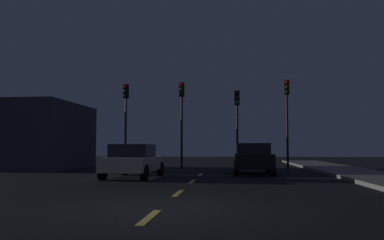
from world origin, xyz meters
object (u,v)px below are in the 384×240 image
traffic_signal_far_left (126,110)px  traffic_signal_center_left (182,109)px  car_stopped_ahead (253,158)px  car_adjacent_lane (134,161)px  traffic_signal_far_right (287,107)px  traffic_signal_center_right (237,114)px

traffic_signal_far_left → traffic_signal_center_left: bearing=0.0°
car_stopped_ahead → car_adjacent_lane: size_ratio=0.96×
car_stopped_ahead → traffic_signal_far_right: bearing=61.7°
traffic_signal_far_left → car_stopped_ahead: bearing=-28.8°
car_stopped_ahead → car_adjacent_lane: bearing=-150.5°
car_stopped_ahead → traffic_signal_center_right: bearing=99.5°
traffic_signal_center_left → traffic_signal_center_right: traffic_signal_center_left is taller
traffic_signal_center_right → traffic_signal_far_right: 3.04m
traffic_signal_far_left → traffic_signal_far_right: bearing=0.0°
traffic_signal_far_right → car_adjacent_lane: traffic_signal_far_right is taller
traffic_signal_far_right → traffic_signal_far_left: bearing=-180.0°
traffic_signal_far_right → car_adjacent_lane: bearing=-136.3°
car_stopped_ahead → traffic_signal_center_left: bearing=134.3°
traffic_signal_center_left → car_adjacent_lane: 7.94m
traffic_signal_center_right → traffic_signal_far_right: (3.01, 0.00, 0.39)m
traffic_signal_far_right → car_stopped_ahead: 5.70m
traffic_signal_far_right → car_stopped_ahead: size_ratio=1.39×
traffic_signal_center_right → car_adjacent_lane: 8.97m
traffic_signal_far_right → car_stopped_ahead: traffic_signal_far_right is taller
traffic_signal_center_left → traffic_signal_far_right: traffic_signal_far_right is taller
traffic_signal_far_left → traffic_signal_center_left: 3.59m
traffic_signal_center_left → car_adjacent_lane: (-1.12, -7.26, -3.01)m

